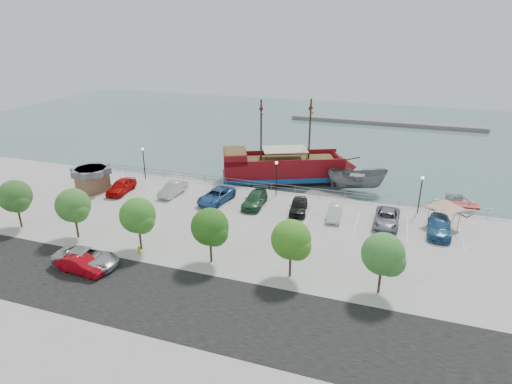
% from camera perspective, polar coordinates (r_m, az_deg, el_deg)
% --- Properties ---
extents(ground, '(160.00, 160.00, 0.00)m').
position_cam_1_polar(ground, '(46.01, 0.38, -4.50)').
color(ground, '#446767').
extents(land_slab, '(100.00, 58.00, 1.20)m').
position_cam_1_polar(land_slab, '(29.94, -13.35, -20.71)').
color(land_slab, '#A09D95').
rests_on(land_slab, ground).
extents(street, '(100.00, 8.00, 0.04)m').
position_cam_1_polar(street, '(32.85, -8.78, -14.58)').
color(street, black).
rests_on(street, land_slab).
extents(sidewalk, '(100.00, 4.00, 0.05)m').
position_cam_1_polar(sidewalk, '(37.32, -4.55, -9.51)').
color(sidewalk, '#9E9C97').
rests_on(sidewalk, land_slab).
extents(seawall_railing, '(50.00, 0.06, 1.00)m').
position_cam_1_polar(seawall_railing, '(52.24, 3.09, 0.60)').
color(seawall_railing, slate).
rests_on(seawall_railing, land_slab).
extents(far_shore, '(40.00, 3.00, 0.80)m').
position_cam_1_polar(far_shore, '(96.30, 16.80, 8.86)').
color(far_shore, slate).
rests_on(far_shore, ground).
extents(pirate_ship, '(18.75, 12.00, 11.74)m').
position_cam_1_polar(pirate_ship, '(57.97, 4.90, 3.17)').
color(pirate_ship, maroon).
rests_on(pirate_ship, ground).
extents(patrol_boat, '(7.82, 4.10, 2.88)m').
position_cam_1_polar(patrol_boat, '(56.03, 13.29, 1.42)').
color(patrol_boat, slate).
rests_on(patrol_boat, ground).
extents(speedboat, '(5.58, 7.24, 1.39)m').
position_cam_1_polar(speedboat, '(53.61, 25.41, -1.98)').
color(speedboat, silver).
rests_on(speedboat, ground).
extents(dock_west, '(7.72, 4.35, 0.42)m').
position_cam_1_polar(dock_west, '(58.47, -8.86, 1.33)').
color(dock_west, gray).
rests_on(dock_west, ground).
extents(dock_mid, '(7.93, 4.34, 0.44)m').
position_cam_1_polar(dock_mid, '(52.77, 10.44, -1.06)').
color(dock_mid, '#665E56').
rests_on(dock_mid, ground).
extents(dock_east, '(7.88, 4.12, 0.43)m').
position_cam_1_polar(dock_east, '(52.56, 22.01, -2.45)').
color(dock_east, slate).
rests_on(dock_east, ground).
extents(shed, '(4.68, 4.68, 2.91)m').
position_cam_1_polar(shed, '(55.88, -21.03, 1.68)').
color(shed, brown).
rests_on(shed, land_slab).
extents(canopy_tent, '(4.25, 4.25, 3.29)m').
position_cam_1_polar(canopy_tent, '(46.61, 24.05, -0.95)').
color(canopy_tent, slate).
rests_on(canopy_tent, land_slab).
extents(street_van, '(5.72, 2.78, 1.57)m').
position_cam_1_polar(street_van, '(39.24, -21.73, -8.18)').
color(street_van, '#A2A2A2').
rests_on(street_van, street).
extents(street_sedan, '(4.51, 1.87, 1.45)m').
position_cam_1_polar(street_sedan, '(38.56, -22.25, -8.91)').
color(street_sedan, '#AC0612').
rests_on(street_sedan, street).
extents(fire_hydrant, '(0.26, 0.26, 0.74)m').
position_cam_1_polar(fire_hydrant, '(39.90, -15.35, -7.44)').
color(fire_hydrant, '#DC9F00').
rests_on(fire_hydrant, sidewalk).
extents(lamp_post_left, '(0.36, 0.36, 4.28)m').
position_cam_1_polar(lamp_post_left, '(57.59, -14.78, 4.46)').
color(lamp_post_left, black).
rests_on(lamp_post_left, land_slab).
extents(lamp_post_mid, '(0.36, 0.36, 4.28)m').
position_cam_1_polar(lamp_post_mid, '(50.24, 2.74, 2.66)').
color(lamp_post_mid, black).
rests_on(lamp_post_mid, land_slab).
extents(lamp_post_right, '(0.36, 0.36, 4.28)m').
position_cam_1_polar(lamp_post_right, '(48.61, 21.16, 0.50)').
color(lamp_post_right, black).
rests_on(lamp_post_right, land_slab).
extents(tree_a, '(3.30, 3.20, 5.00)m').
position_cam_1_polar(tree_a, '(48.16, -29.39, -0.64)').
color(tree_a, '#473321').
rests_on(tree_a, sidewalk).
extents(tree_b, '(3.30, 3.20, 5.00)m').
position_cam_1_polar(tree_b, '(43.36, -23.10, -1.81)').
color(tree_b, '#473321').
rests_on(tree_b, sidewalk).
extents(tree_c, '(3.30, 3.20, 5.00)m').
position_cam_1_polar(tree_c, '(39.23, -15.37, -3.22)').
color(tree_c, '#473321').
rests_on(tree_c, sidewalk).
extents(tree_d, '(3.30, 3.20, 5.00)m').
position_cam_1_polar(tree_d, '(36.00, -6.01, -4.84)').
color(tree_d, '#473321').
rests_on(tree_d, sidewalk).
extents(tree_e, '(3.30, 3.20, 5.00)m').
position_cam_1_polar(tree_e, '(33.92, 4.89, -6.56)').
color(tree_e, '#473321').
rests_on(tree_e, sidewalk).
extents(tree_f, '(3.30, 3.20, 5.00)m').
position_cam_1_polar(tree_f, '(33.22, 16.79, -8.15)').
color(tree_f, '#473321').
rests_on(tree_f, sidewalk).
extents(parked_car_a, '(2.32, 4.96, 1.64)m').
position_cam_1_polar(parked_car_a, '(54.33, -17.53, 0.76)').
color(parked_car_a, '#B60A08').
rests_on(parked_car_a, land_slab).
extents(parked_car_b, '(1.88, 4.59, 1.48)m').
position_cam_1_polar(parked_car_b, '(52.12, -11.02, 0.41)').
color(parked_car_b, '#B5B8C0').
rests_on(parked_car_b, land_slab).
extents(parked_car_c, '(3.33, 5.75, 1.51)m').
position_cam_1_polar(parked_car_c, '(49.25, -5.33, -0.53)').
color(parked_car_c, '#274F88').
rests_on(parked_car_c, land_slab).
extents(parked_car_d, '(2.34, 5.23, 1.49)m').
position_cam_1_polar(parked_car_d, '(48.11, -0.16, -1.00)').
color(parked_car_d, '#234D30').
rests_on(parked_car_d, land_slab).
extents(parked_car_e, '(2.36, 4.62, 1.50)m').
position_cam_1_polar(parked_car_e, '(46.65, 5.70, -1.86)').
color(parked_car_e, black).
rests_on(parked_car_e, land_slab).
extents(parked_car_f, '(1.57, 4.10, 1.33)m').
position_cam_1_polar(parked_car_f, '(45.90, 10.51, -2.65)').
color(parked_car_f, white).
rests_on(parked_car_f, land_slab).
extents(parked_car_g, '(2.56, 5.35, 1.47)m').
position_cam_1_polar(parked_car_g, '(45.58, 17.03, -3.37)').
color(parked_car_g, slate).
rests_on(parked_car_g, land_slab).
extents(parked_car_h, '(2.35, 5.37, 1.53)m').
position_cam_1_polar(parked_car_h, '(45.54, 23.27, -4.23)').
color(parked_car_h, '#275686').
rests_on(parked_car_h, land_slab).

